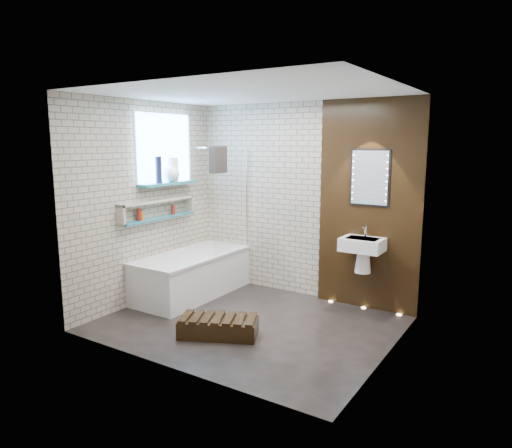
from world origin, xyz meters
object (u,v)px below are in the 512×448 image
Objects in this scene: bathtub at (192,274)px; led_mirror at (370,178)px; bath_screen at (231,201)px; washbasin at (362,249)px; walnut_step at (218,327)px.

led_mirror reaches higher than bathtub.
bathtub is 1.24× the size of bath_screen.
led_mirror is (0.00, 0.16, 0.86)m from washbasin.
walnut_step is (1.14, -0.92, -0.20)m from bathtub.
bathtub is at bearing -160.22° from led_mirror.
washbasin is 0.88m from led_mirror.
washbasin is 0.83× the size of led_mirror.
walnut_step is (-1.04, -1.55, -0.70)m from washbasin.
bathtub is 3.00× the size of washbasin.
led_mirror is (2.17, 0.78, 1.36)m from bathtub.
washbasin is (1.82, 0.18, -0.49)m from bath_screen.
bath_screen reaches higher than walnut_step.
walnut_step is at bearing -121.29° from led_mirror.
bath_screen is 2.41× the size of washbasin.
bath_screen is at bearing 51.10° from bathtub.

